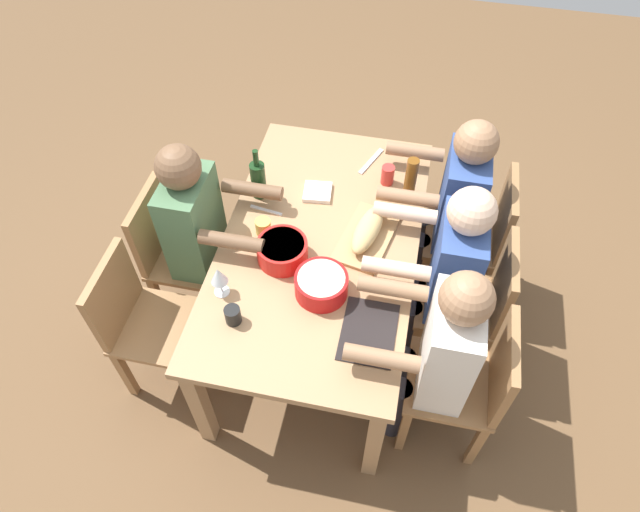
# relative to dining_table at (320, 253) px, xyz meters

# --- Properties ---
(ground_plane) EXTENTS (8.00, 8.00, 0.00)m
(ground_plane) POSITION_rel_dining_table_xyz_m (0.00, 0.00, -0.65)
(ground_plane) COLOR brown
(dining_table) EXTENTS (1.63, 0.93, 0.74)m
(dining_table) POSITION_rel_dining_table_xyz_m (0.00, 0.00, 0.00)
(dining_table) COLOR #A87F56
(dining_table) RESTS_ON ground_plane
(chair_far_left) EXTENTS (0.40, 0.40, 0.85)m
(chair_far_left) POSITION_rel_dining_table_xyz_m (-0.45, 0.79, -0.17)
(chair_far_left) COLOR #9E7044
(chair_far_left) RESTS_ON ground_plane
(diner_far_left) EXTENTS (0.41, 0.53, 1.20)m
(diner_far_left) POSITION_rel_dining_table_xyz_m (-0.45, 0.60, 0.05)
(diner_far_left) COLOR #2D2D38
(diner_far_left) RESTS_ON ground_plane
(chair_far_center) EXTENTS (0.40, 0.40, 0.85)m
(chair_far_center) POSITION_rel_dining_table_xyz_m (0.00, 0.79, -0.17)
(chair_far_center) COLOR #9E7044
(chair_far_center) RESTS_ON ground_plane
(diner_far_center) EXTENTS (0.41, 0.53, 1.20)m
(diner_far_center) POSITION_rel_dining_table_xyz_m (-0.00, 0.60, 0.05)
(diner_far_center) COLOR #2D2D38
(diner_far_center) RESTS_ON ground_plane
(chair_near_right) EXTENTS (0.40, 0.40, 0.85)m
(chair_near_right) POSITION_rel_dining_table_xyz_m (0.45, -0.79, -0.17)
(chair_near_right) COLOR #9E7044
(chair_near_right) RESTS_ON ground_plane
(chair_near_center) EXTENTS (0.40, 0.40, 0.85)m
(chair_near_center) POSITION_rel_dining_table_xyz_m (0.00, -0.79, -0.17)
(chair_near_center) COLOR #9E7044
(chair_near_center) RESTS_ON ground_plane
(diner_near_center) EXTENTS (0.41, 0.53, 1.20)m
(diner_near_center) POSITION_rel_dining_table_xyz_m (0.00, -0.60, 0.05)
(diner_near_center) COLOR #2D2D38
(diner_near_center) RESTS_ON ground_plane
(chair_far_right) EXTENTS (0.40, 0.40, 0.85)m
(chair_far_right) POSITION_rel_dining_table_xyz_m (0.45, 0.79, -0.17)
(chair_far_right) COLOR #9E7044
(chair_far_right) RESTS_ON ground_plane
(diner_far_right) EXTENTS (0.41, 0.53, 1.20)m
(diner_far_right) POSITION_rel_dining_table_xyz_m (0.45, 0.60, 0.05)
(diner_far_right) COLOR #2D2D38
(diner_far_right) RESTS_ON ground_plane
(serving_bowl_pasta) EXTENTS (0.24, 0.24, 0.11)m
(serving_bowl_pasta) POSITION_rel_dining_table_xyz_m (0.29, 0.07, 0.15)
(serving_bowl_pasta) COLOR red
(serving_bowl_pasta) RESTS_ON dining_table
(serving_bowl_salad) EXTENTS (0.24, 0.24, 0.11)m
(serving_bowl_salad) POSITION_rel_dining_table_xyz_m (0.14, -0.15, 0.15)
(serving_bowl_salad) COLOR red
(serving_bowl_salad) RESTS_ON dining_table
(cutting_board) EXTENTS (0.44, 0.30, 0.02)m
(cutting_board) POSITION_rel_dining_table_xyz_m (-0.07, 0.22, 0.10)
(cutting_board) COLOR tan
(cutting_board) RESTS_ON dining_table
(bread_loaf) EXTENTS (0.34, 0.17, 0.09)m
(bread_loaf) POSITION_rel_dining_table_xyz_m (-0.07, 0.22, 0.15)
(bread_loaf) COLOR tan
(bread_loaf) RESTS_ON cutting_board
(wine_bottle) EXTENTS (0.08, 0.08, 0.29)m
(wine_bottle) POSITION_rel_dining_table_xyz_m (-0.25, -0.37, 0.20)
(wine_bottle) COLOR #193819
(wine_bottle) RESTS_ON dining_table
(beer_bottle) EXTENTS (0.06, 0.06, 0.22)m
(beer_bottle) POSITION_rel_dining_table_xyz_m (-0.42, 0.38, 0.20)
(beer_bottle) COLOR brown
(beer_bottle) RESTS_ON dining_table
(wine_glass) EXTENTS (0.08, 0.08, 0.17)m
(wine_glass) POSITION_rel_dining_table_xyz_m (0.38, -0.37, 0.20)
(wine_glass) COLOR silver
(wine_glass) RESTS_ON dining_table
(cup_far_left) EXTENTS (0.07, 0.07, 0.11)m
(cup_far_left) POSITION_rel_dining_table_xyz_m (-0.47, 0.26, 0.14)
(cup_far_left) COLOR red
(cup_far_left) RESTS_ON dining_table
(cup_near_right) EXTENTS (0.07, 0.07, 0.08)m
(cup_near_right) POSITION_rel_dining_table_xyz_m (0.51, -0.27, 0.13)
(cup_near_right) COLOR black
(cup_near_right) RESTS_ON dining_table
(cup_near_center) EXTENTS (0.07, 0.07, 0.08)m
(cup_near_center) POSITION_rel_dining_table_xyz_m (-0.00, -0.28, 0.13)
(cup_near_center) COLOR gold
(cup_near_center) RESTS_ON dining_table
(fork_near_center) EXTENTS (0.04, 0.17, 0.01)m
(fork_near_center) POSITION_rel_dining_table_xyz_m (-0.14, -0.31, 0.09)
(fork_near_center) COLOR silver
(fork_near_center) RESTS_ON dining_table
(placemat_far_right) EXTENTS (0.32, 0.23, 0.01)m
(placemat_far_right) POSITION_rel_dining_table_xyz_m (0.45, 0.31, 0.09)
(placemat_far_right) COLOR black
(placemat_far_right) RESTS_ON dining_table
(carving_knife) EXTENTS (0.22, 0.11, 0.01)m
(carving_knife) POSITION_rel_dining_table_xyz_m (-0.61, 0.15, 0.09)
(carving_knife) COLOR silver
(carving_knife) RESTS_ON dining_table
(napkin_stack) EXTENTS (0.15, 0.15, 0.02)m
(napkin_stack) POSITION_rel_dining_table_xyz_m (-0.31, -0.08, 0.10)
(napkin_stack) COLOR white
(napkin_stack) RESTS_ON dining_table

